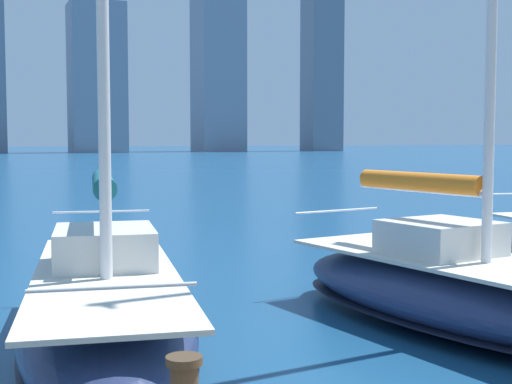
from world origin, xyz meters
The scene contains 3 objects.
city_skyline centered at (-4.62, -161.86, 20.17)m, with size 175.82×24.83×51.77m.
sailboat_orange centered at (-3.48, -5.63, 0.68)m, with size 3.83×7.37×12.24m.
sailboat_teal centered at (2.01, -6.34, 0.68)m, with size 3.56×8.00×9.24m.
Camera 1 is at (3.79, 3.59, 3.02)m, focal length 50.00 mm.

